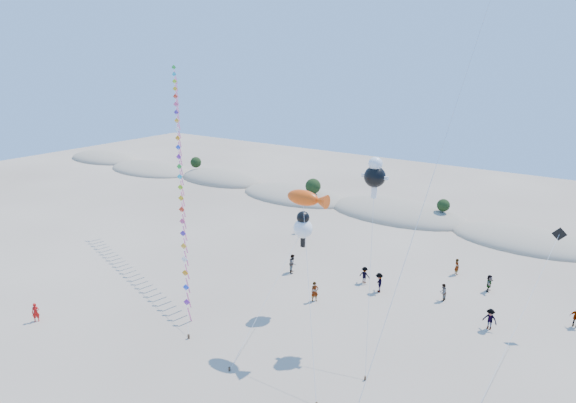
{
  "coord_description": "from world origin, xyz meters",
  "views": [
    {
      "loc": [
        22.53,
        -13.28,
        19.94
      ],
      "look_at": [
        3.83,
        14.0,
        10.09
      ],
      "focal_mm": 30.0,
      "sensor_mm": 36.0,
      "label": 1
    }
  ],
  "objects": [
    {
      "name": "kite_train",
      "position": [
        -11.97,
        18.4,
        10.11
      ],
      "size": [
        20.52,
        18.95,
        19.7
      ],
      "color": "#3F2D1E",
      "rests_on": "ground"
    },
    {
      "name": "fish_kite",
      "position": [
        5.72,
        13.57,
        10.71
      ],
      "size": [
        6.29,
        6.7,
        11.28
      ],
      "color": "#3F2D1E",
      "rests_on": "ground"
    },
    {
      "name": "flyer_foreground",
      "position": [
        -12.94,
        3.31,
        0.77
      ],
      "size": [
        0.65,
        0.66,
        1.54
      ],
      "primitive_type": "imported",
      "rotation": [
        0.0,
        0.0,
        0.84
      ],
      "color": "#B8110E",
      "rests_on": "ground"
    },
    {
      "name": "cartoon_kite_low",
      "position": [
        3.07,
        17.21,
        7.1
      ],
      "size": [
        1.58,
        10.92,
        8.37
      ],
      "color": "#3F2D1E",
      "rests_on": "ground"
    },
    {
      "name": "beachgoers",
      "position": [
        8.64,
        24.85,
        0.84
      ],
      "size": [
        30.02,
        14.05,
        1.85
      ],
      "color": "slate",
      "rests_on": "ground"
    },
    {
      "name": "cartoon_kite_high",
      "position": [
        9.09,
        17.04,
        12.19
      ],
      "size": [
        3.65,
        6.5,
        13.44
      ],
      "color": "#3F2D1E",
      "rests_on": "ground"
    },
    {
      "name": "dark_kite",
      "position": [
        19.75,
        21.81,
        5.57
      ],
      "size": [
        2.44,
        14.36,
        8.06
      ],
      "color": "#3F2D1E",
      "rests_on": "ground"
    },
    {
      "name": "dune_ridge",
      "position": [
        1.06,
        45.14,
        0.11
      ],
      "size": [
        145.3,
        11.49,
        5.57
      ],
      "color": "gray",
      "rests_on": "ground"
    }
  ]
}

